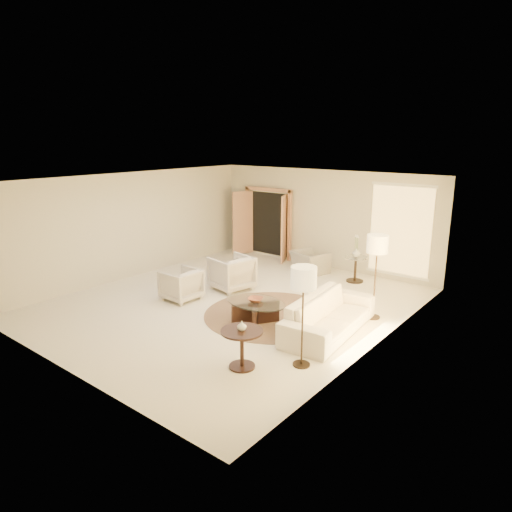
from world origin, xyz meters
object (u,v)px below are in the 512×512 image
Objects in this scene: floor_lamp_near at (377,248)px; side_vase at (356,253)px; sofa at (329,315)px; side_table at (355,267)px; armchair_left at (232,271)px; armchair_right at (181,283)px; end_table at (242,342)px; end_vase at (242,326)px; coffee_table at (256,310)px; accent_chair at (310,258)px; floor_lamp_far at (304,282)px; bowl at (256,300)px.

floor_lamp_near is 7.95× the size of side_vase.
side_table is at bearing 13.31° from sofa.
armchair_left is 1.17× the size of armchair_right.
armchair_right is 3.58m from end_table.
coffee_table is at bearing 121.45° from end_vase.
coffee_table is at bearing -94.38° from side_table.
accent_chair is 0.52× the size of floor_lamp_near.
sofa is 11.04× the size of side_vase.
armchair_right is 4.49m from floor_lamp_near.
coffee_table is 2.22m from floor_lamp_far.
accent_chair reaches higher than coffee_table.
armchair_right is at bearing 166.60° from floor_lamp_far.
armchair_left is 4.27m from floor_lamp_far.
coffee_table is 3.83m from side_table.
floor_lamp_far is 7.64× the size of side_vase.
accent_chair is 5.73× the size of end_vase.
armchair_left is 1.39× the size of side_table.
end_vase is (-0.73, -0.66, -0.72)m from floor_lamp_far.
armchair_right is at bearing 90.22° from accent_chair.
accent_chair is at bearing 106.00° from bowl.
sofa is 4.06m from accent_chair.
floor_lamp_near reaches higher than side_vase.
floor_lamp_far is (3.94, -0.94, 1.05)m from armchair_right.
sofa is at bearing 88.39° from armchair_left.
sofa is 2.67× the size of accent_chair.
side_table is 0.39× the size of floor_lamp_far.
end_table is 5.41m from side_table.
floor_lamp_near reaches higher than floor_lamp_far.
floor_lamp_far is at bearing 42.16° from end_table.
armchair_left is at bearing 133.88° from end_table.
floor_lamp_near is 11.03× the size of end_vase.
armchair_right is (-0.43, -1.29, -0.07)m from armchair_left.
end_vase is (3.21, -1.60, 0.33)m from armchair_right.
end_table is 0.39× the size of floor_lamp_near.
sofa is 2.16m from end_table.
accent_chair is at bearing -179.32° from side_vase.
bowl is at bearing 89.87° from armchair_right.
sofa is 2.19m from end_vase.
sofa is 1.85m from floor_lamp_far.
floor_lamp_far is (-0.05, -2.68, -0.06)m from floor_lamp_near.
floor_lamp_far is (1.68, -0.89, 1.15)m from coffee_table.
accent_chair is 4.13× the size of side_vase.
armchair_left reaches higher than side_vase.
side_table is (2.12, 2.48, -0.06)m from armchair_left.
armchair_right is 1.15× the size of end_table.
armchair_right reaches higher than side_table.
armchair_right is (-3.63, -0.52, 0.04)m from sofa.
armchair_left is 2.27m from coffee_table.
accent_chair is at bearing 32.25° from sofa.
side_vase is at bearing 125.23° from floor_lamp_near.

